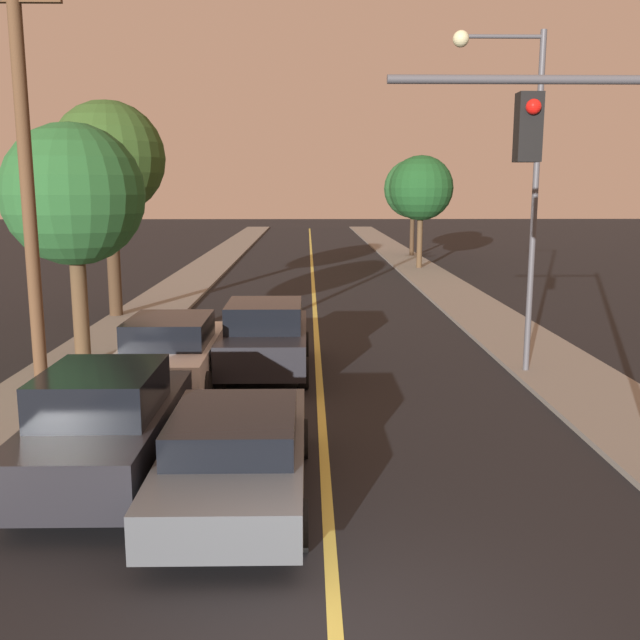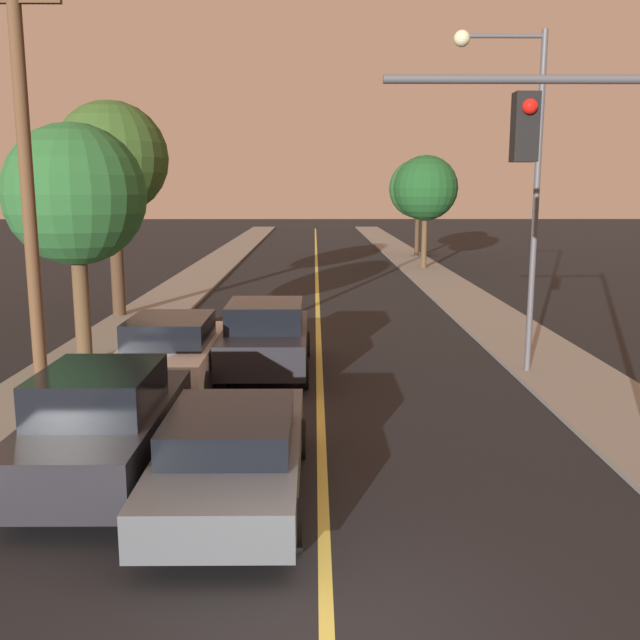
% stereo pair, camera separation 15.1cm
% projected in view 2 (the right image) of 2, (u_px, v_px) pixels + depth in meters
% --- Properties ---
extents(road_surface, '(9.17, 80.00, 0.01)m').
position_uv_depth(road_surface, '(316.00, 264.00, 42.26)').
color(road_surface, black).
rests_on(road_surface, ground).
extents(sidewalk_left, '(2.50, 80.00, 0.12)m').
position_uv_depth(sidewalk_left, '(218.00, 263.00, 42.21)').
color(sidewalk_left, gray).
rests_on(sidewalk_left, ground).
extents(sidewalk_right, '(2.50, 80.00, 0.12)m').
position_uv_depth(sidewalk_right, '(415.00, 263.00, 42.30)').
color(sidewalk_right, gray).
rests_on(sidewalk_right, ground).
extents(car_near_lane_front, '(2.04, 4.95, 1.35)m').
position_uv_depth(car_near_lane_front, '(232.00, 451.00, 10.06)').
color(car_near_lane_front, '#474C51').
rests_on(car_near_lane_front, ground).
extents(car_near_lane_second, '(2.09, 4.58, 1.74)m').
position_uv_depth(car_near_lane_second, '(266.00, 337.00, 17.00)').
color(car_near_lane_second, black).
rests_on(car_near_lane_second, ground).
extents(car_outer_lane_front, '(1.97, 4.54, 1.76)m').
position_uv_depth(car_outer_lane_front, '(104.00, 424.00, 10.73)').
color(car_outer_lane_front, black).
rests_on(car_outer_lane_front, ground).
extents(car_outer_lane_second, '(2.07, 4.81, 1.59)m').
position_uv_depth(car_outer_lane_second, '(172.00, 350.00, 15.88)').
color(car_outer_lane_second, white).
rests_on(car_outer_lane_second, ground).
extents(traffic_signal_mast, '(4.29, 0.42, 5.90)m').
position_uv_depth(traffic_signal_mast, '(619.00, 208.00, 9.63)').
color(traffic_signal_mast, '#47474C').
rests_on(traffic_signal_mast, ground).
extents(streetlamp_right, '(2.07, 0.36, 7.68)m').
position_uv_depth(streetlamp_right, '(518.00, 159.00, 16.04)').
color(streetlamp_right, '#47474C').
rests_on(streetlamp_right, ground).
extents(utility_pole_left, '(1.60, 0.24, 7.98)m').
position_uv_depth(utility_pole_left, '(28.00, 194.00, 12.58)').
color(utility_pole_left, '#513823').
rests_on(utility_pole_left, ground).
extents(tree_left_near, '(3.72, 3.72, 7.10)m').
position_uv_depth(tree_left_near, '(112.00, 160.00, 23.48)').
color(tree_left_near, '#3D2B1C').
rests_on(tree_left_near, ground).
extents(tree_left_far, '(3.34, 3.34, 5.78)m').
position_uv_depth(tree_left_far, '(75.00, 196.00, 16.82)').
color(tree_left_far, '#4C3823').
rests_on(tree_left_far, ground).
extents(tree_right_near, '(3.47, 3.47, 6.03)m').
position_uv_depth(tree_right_near, '(426.00, 188.00, 38.24)').
color(tree_right_near, '#4C3823').
rests_on(tree_right_near, ground).
extents(tree_right_far, '(3.73, 3.73, 6.14)m').
position_uv_depth(tree_right_far, '(418.00, 189.00, 45.42)').
color(tree_right_far, '#3D2B1C').
rests_on(tree_right_far, ground).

